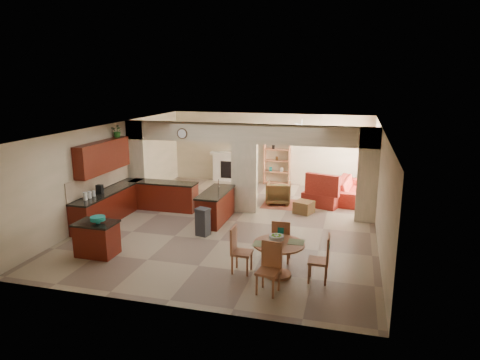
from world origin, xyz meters
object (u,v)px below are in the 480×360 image
(dining_table, at_px, (279,254))
(armchair, at_px, (278,193))
(kitchen_island, at_px, (97,239))
(sofa, at_px, (352,189))

(dining_table, height_order, armchair, dining_table)
(kitchen_island, xyz_separation_m, armchair, (3.46, 5.41, -0.04))
(sofa, distance_m, armchair, 2.67)
(kitchen_island, bearing_deg, armchair, 57.60)
(kitchen_island, distance_m, armchair, 6.42)
(armchair, bearing_deg, sofa, -161.03)
(kitchen_island, relative_size, sofa, 0.38)
(kitchen_island, bearing_deg, sofa, 48.35)
(armchair, bearing_deg, dining_table, 93.52)
(dining_table, xyz_separation_m, sofa, (1.46, 6.53, -0.14))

